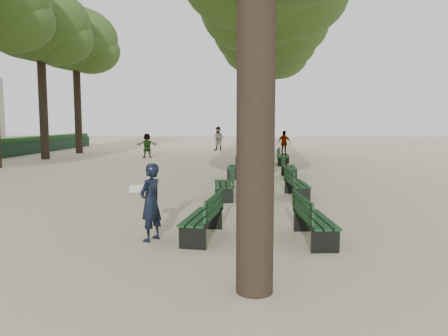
{
  "coord_description": "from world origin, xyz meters",
  "views": [
    {
      "loc": [
        1.63,
        -7.92,
        2.39
      ],
      "look_at": [
        0.6,
        3.0,
        1.2
      ],
      "focal_mm": 35.0,
      "sensor_mm": 36.0,
      "label": 1
    }
  ],
  "objects": [
    {
      "name": "bench_left_0",
      "position": [
        0.37,
        0.71,
        0.27
      ],
      "size": [
        0.73,
        1.84,
        0.92
      ],
      "color": "black",
      "rests_on": "ground"
    },
    {
      "name": "tree_central_5",
      "position": [
        1.5,
        23.0,
        7.65
      ],
      "size": [
        6.0,
        6.0,
        9.95
      ],
      "color": "#33261C",
      "rests_on": "ground"
    },
    {
      "name": "tree_far_5",
      "position": [
        -12.0,
        23.0,
        8.14
      ],
      "size": [
        6.0,
        6.0,
        10.45
      ],
      "color": "#33261C",
      "rests_on": "ground"
    },
    {
      "name": "pedestrian_e",
      "position": [
        -5.97,
        19.66,
        0.79
      ],
      "size": [
        1.49,
        0.78,
        1.58
      ],
      "primitive_type": "imported",
      "rotation": [
        0.0,
        0.0,
        3.47
      ],
      "color": "#262628",
      "rests_on": "ground"
    },
    {
      "name": "bench_right_0",
      "position": [
        2.63,
        0.7,
        0.27
      ],
      "size": [
        0.8,
        1.86,
        0.92
      ],
      "color": "black",
      "rests_on": "ground"
    },
    {
      "name": "pedestrian_b",
      "position": [
        1.01,
        23.37,
        0.85
      ],
      "size": [
        1.14,
        0.59,
        1.69
      ],
      "primitive_type": "imported",
      "rotation": [
        0.0,
        0.0,
        0.24
      ],
      "color": "#262628",
      "rests_on": "ground"
    },
    {
      "name": "bench_left_1",
      "position": [
        0.37,
        5.32,
        0.27
      ],
      "size": [
        0.79,
        1.86,
        0.92
      ],
      "color": "black",
      "rests_on": "ground"
    },
    {
      "name": "bench_left_2",
      "position": [
        0.37,
        10.18,
        0.27
      ],
      "size": [
        0.58,
        1.8,
        0.92
      ],
      "color": "black",
      "rests_on": "ground"
    },
    {
      "name": "ground",
      "position": [
        0.0,
        0.0,
        0.0
      ],
      "size": [
        120.0,
        120.0,
        0.0
      ],
      "primitive_type": "plane",
      "color": "#C5B795",
      "rests_on": "ground"
    },
    {
      "name": "pedestrian_c",
      "position": [
        2.96,
        22.66,
        0.85
      ],
      "size": [
        1.04,
        0.77,
        1.7
      ],
      "primitive_type": "imported",
      "rotation": [
        0.0,
        0.0,
        2.66
      ],
      "color": "#262628",
      "rests_on": "ground"
    },
    {
      "name": "man_with_map",
      "position": [
        -0.63,
        0.45,
        0.78
      ],
      "size": [
        0.7,
        0.7,
        1.56
      ],
      "color": "black",
      "rests_on": "ground"
    },
    {
      "name": "tree_far_4",
      "position": [
        -12.0,
        18.0,
        8.14
      ],
      "size": [
        6.0,
        6.0,
        10.45
      ],
      "color": "#33261C",
      "rests_on": "ground"
    },
    {
      "name": "pedestrian_a",
      "position": [
        -2.06,
        26.6,
        0.96
      ],
      "size": [
        1.0,
        0.7,
        1.91
      ],
      "primitive_type": "imported",
      "rotation": [
        0.0,
        0.0,
        5.9
      ],
      "color": "#262628",
      "rests_on": "ground"
    },
    {
      "name": "bench_right_3",
      "position": [
        2.63,
        15.86,
        0.27
      ],
      "size": [
        0.75,
        1.85,
        0.92
      ],
      "color": "black",
      "rests_on": "ground"
    },
    {
      "name": "tree_central_3",
      "position": [
        1.5,
        13.0,
        7.65
      ],
      "size": [
        6.0,
        6.0,
        9.95
      ],
      "color": "#33261C",
      "rests_on": "ground"
    },
    {
      "name": "bench_left_3",
      "position": [
        0.37,
        15.15,
        0.27
      ],
      "size": [
        0.78,
        1.86,
        0.92
      ],
      "color": "black",
      "rests_on": "ground"
    },
    {
      "name": "bench_right_2",
      "position": [
        2.63,
        10.3,
        0.27
      ],
      "size": [
        0.63,
        1.82,
        0.92
      ],
      "color": "black",
      "rests_on": "ground"
    },
    {
      "name": "bench_right_1",
      "position": [
        2.63,
        5.65,
        0.27
      ],
      "size": [
        0.76,
        1.85,
        0.92
      ],
      "color": "black",
      "rests_on": "ground"
    },
    {
      "name": "tree_central_4",
      "position": [
        1.5,
        18.0,
        7.65
      ],
      "size": [
        6.0,
        6.0,
        9.95
      ],
      "color": "#33261C",
      "rests_on": "ground"
    }
  ]
}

